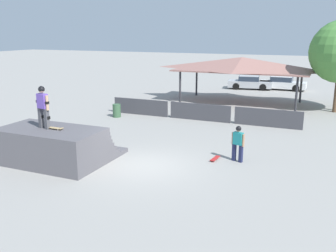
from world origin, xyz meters
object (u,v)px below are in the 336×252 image
bystander_walking (238,141)px  trash_bin (117,111)px  skateboard_on_ground (215,159)px  parked_car_white (282,83)px  skateboard_on_deck (55,128)px  skater_on_deck (43,104)px  parked_car_silver (250,83)px

bystander_walking → trash_bin: bystander_walking is taller
skateboard_on_ground → trash_bin: 10.01m
skateboard_on_ground → parked_car_white: 22.17m
bystander_walking → skateboard_on_deck: bearing=43.8°
skateboard_on_deck → parked_car_white: 26.04m
skateboard_on_ground → skater_on_deck: bearing=-59.1°
parked_car_white → skateboard_on_deck: bearing=-102.5°
skateboard_on_ground → trash_bin: bearing=-119.3°
skateboard_on_deck → parked_car_white: bearing=76.8°
bystander_walking → parked_car_silver: size_ratio=0.36×
skater_on_deck → parked_car_white: skater_on_deck is taller
bystander_walking → parked_car_white: 21.98m
skateboard_on_deck → parked_car_silver: size_ratio=0.19×
skateboard_on_ground → parked_car_silver: (-2.83, 21.43, 0.54)m
skateboard_on_ground → parked_car_white: size_ratio=0.19×
skateboard_on_deck → bystander_walking: (6.88, 3.33, -0.65)m
parked_car_white → bystander_walking: bearing=-86.9°
skateboard_on_deck → bystander_walking: skateboard_on_deck is taller
parked_car_silver → skateboard_on_deck: bearing=-105.5°
skateboard_on_ground → trash_bin: size_ratio=0.97×
trash_bin → skateboard_on_deck: bearing=-75.1°
trash_bin → parked_car_white: 18.58m
skater_on_deck → parked_car_silver: bearing=92.0°
trash_bin → parked_car_silver: (5.46, 15.82, 0.18)m
trash_bin → parked_car_silver: 16.73m
bystander_walking → parked_car_silver: bystander_walking is taller
skater_on_deck → bystander_walking: size_ratio=1.13×
skateboard_on_ground → parked_car_silver: bearing=-167.7°
parked_car_silver → parked_car_white: bearing=5.7°
skateboard_on_deck → trash_bin: bearing=105.3°
skater_on_deck → skateboard_on_ground: bearing=36.5°
skateboard_on_deck → skateboard_on_ground: bearing=28.1°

